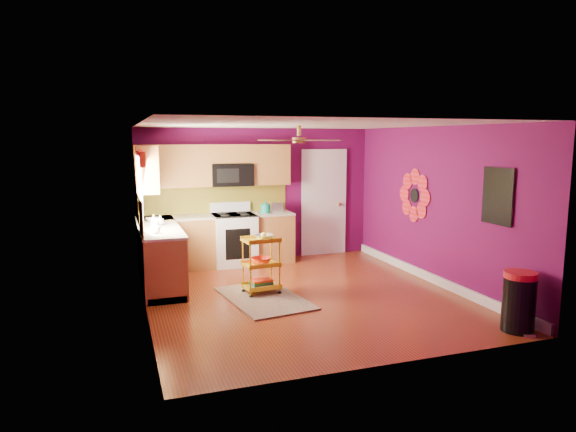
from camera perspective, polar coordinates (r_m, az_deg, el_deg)
name	(u,v)px	position (r m, az deg, el deg)	size (l,w,h in m)	color
ground	(303,295)	(7.71, 1.69, -8.79)	(5.00, 5.00, 0.00)	maroon
room_envelope	(305,186)	(7.40, 1.94, 3.39)	(4.54, 5.04, 2.52)	#5F0A48
lower_cabinets	(193,248)	(9.00, -10.48, -3.55)	(2.81, 2.31, 0.94)	brown
electric_range	(234,239)	(9.47, -6.03, -2.54)	(0.76, 0.66, 1.13)	white
upper_cabinetry	(194,168)	(9.18, -10.39, 5.30)	(2.80, 2.30, 1.26)	brown
left_window	(140,177)	(7.97, -16.16, 4.18)	(0.08, 1.35, 1.08)	white
panel_door	(324,204)	(10.23, 3.99, 1.39)	(0.95, 0.11, 2.15)	white
right_wall_art	(448,196)	(8.17, 17.40, 2.16)	(0.04, 2.74, 1.04)	black
ceiling_fan	(299,140)	(7.55, 1.23, 8.49)	(1.01, 1.01, 0.26)	#BF8C3F
shag_rug	(264,298)	(7.55, -2.68, -9.10)	(0.98, 1.60, 0.02)	black
rolling_cart	(262,263)	(7.67, -2.95, -5.19)	(0.55, 0.43, 0.93)	yellow
trash_can	(519,302)	(6.83, 24.28, -8.66)	(0.51, 0.51, 0.74)	black
teal_kettle	(265,208)	(9.52, -2.53, 0.86)	(0.18, 0.18, 0.21)	#128B7C
toaster	(276,207)	(9.61, -1.29, 0.98)	(0.22, 0.15, 0.18)	beige
soap_bottle_a	(154,221)	(8.24, -14.69, -0.52)	(0.09, 0.09, 0.20)	#EA3F72
soap_bottle_b	(160,220)	(8.41, -14.00, -0.45)	(0.13, 0.13, 0.16)	white
counter_dish	(153,219)	(8.84, -14.80, -0.38)	(0.24, 0.24, 0.06)	white
counter_cup	(156,230)	(7.69, -14.48, -1.50)	(0.14, 0.14, 0.11)	white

